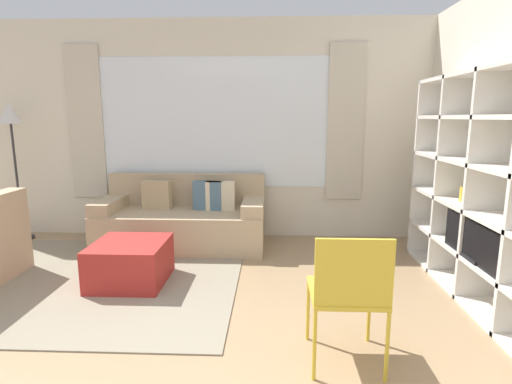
# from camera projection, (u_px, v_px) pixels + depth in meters

# --- Properties ---
(wall_back) EXTENTS (6.50, 0.11, 2.70)m
(wall_back) POSITION_uv_depth(u_px,v_px,m) (215.00, 130.00, 5.04)
(wall_back) COLOR beige
(wall_back) RESTS_ON ground_plane
(wall_right) EXTENTS (0.07, 4.46, 2.70)m
(wall_right) POSITION_uv_depth(u_px,v_px,m) (509.00, 138.00, 3.30)
(wall_right) COLOR beige
(wall_right) RESTS_ON ground_plane
(area_rug) EXTENTS (2.92, 2.33, 0.01)m
(area_rug) POSITION_uv_depth(u_px,v_px,m) (84.00, 280.00, 3.78)
(area_rug) COLOR gray
(area_rug) RESTS_ON ground_plane
(shelving_unit) EXTENTS (0.37, 2.41, 1.90)m
(shelving_unit) POSITION_uv_depth(u_px,v_px,m) (491.00, 191.00, 3.21)
(shelving_unit) COLOR silver
(shelving_unit) RESTS_ON ground_plane
(couch_main) EXTENTS (1.93, 0.87, 0.83)m
(couch_main) POSITION_uv_depth(u_px,v_px,m) (184.00, 220.00, 4.78)
(couch_main) COLOR tan
(couch_main) RESTS_ON ground_plane
(ottoman) EXTENTS (0.65, 0.67, 0.39)m
(ottoman) POSITION_uv_depth(u_px,v_px,m) (130.00, 263.00, 3.69)
(ottoman) COLOR #A82823
(ottoman) RESTS_ON ground_plane
(floor_lamp) EXTENTS (0.28, 0.28, 1.71)m
(floor_lamp) POSITION_uv_depth(u_px,v_px,m) (11.00, 125.00, 4.82)
(floor_lamp) COLOR black
(floor_lamp) RESTS_ON ground_plane
(folding_chair) EXTENTS (0.44, 0.46, 0.86)m
(folding_chair) POSITION_uv_depth(u_px,v_px,m) (349.00, 289.00, 2.37)
(folding_chair) COLOR gold
(folding_chair) RESTS_ON ground_plane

